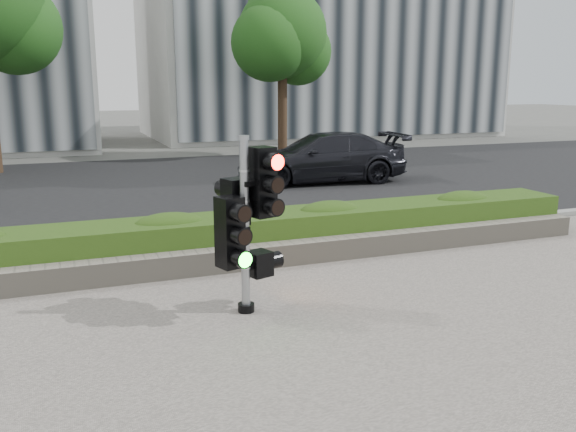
# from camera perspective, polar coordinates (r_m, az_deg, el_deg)

# --- Properties ---
(ground) EXTENTS (120.00, 120.00, 0.00)m
(ground) POSITION_cam_1_polar(r_m,az_deg,el_deg) (7.67, 1.62, -8.91)
(ground) COLOR #51514C
(ground) RESTS_ON ground
(sidewalk) EXTENTS (16.00, 11.00, 0.03)m
(sidewalk) POSITION_cam_1_polar(r_m,az_deg,el_deg) (5.66, 11.85, -17.18)
(sidewalk) COLOR #9E9389
(sidewalk) RESTS_ON ground
(road) EXTENTS (60.00, 13.00, 0.02)m
(road) POSITION_cam_1_polar(r_m,az_deg,el_deg) (17.05, -11.42, 2.73)
(road) COLOR black
(road) RESTS_ON ground
(curb) EXTENTS (60.00, 0.25, 0.12)m
(curb) POSITION_cam_1_polar(r_m,az_deg,el_deg) (10.49, -5.02, -2.75)
(curb) COLOR gray
(curb) RESTS_ON ground
(stone_wall) EXTENTS (12.00, 0.32, 0.34)m
(stone_wall) POSITION_cam_1_polar(r_m,az_deg,el_deg) (9.30, -2.89, -3.79)
(stone_wall) COLOR gray
(stone_wall) RESTS_ON sidewalk
(hedge) EXTENTS (12.00, 1.00, 0.68)m
(hedge) POSITION_cam_1_polar(r_m,az_deg,el_deg) (9.85, -4.08, -1.86)
(hedge) COLOR #557B25
(hedge) RESTS_ON sidewalk
(building_right) EXTENTS (18.00, 10.00, 12.00)m
(building_right) POSITION_cam_1_polar(r_m,az_deg,el_deg) (34.61, 2.63, 17.64)
(building_right) COLOR #B7B7B2
(building_right) RESTS_ON ground
(tree_right) EXTENTS (4.10, 3.58, 6.53)m
(tree_right) POSITION_cam_1_polar(r_m,az_deg,el_deg) (23.70, -0.62, 16.44)
(tree_right) COLOR black
(tree_right) RESTS_ON ground
(traffic_signal) EXTENTS (0.79, 0.67, 2.16)m
(traffic_signal) POSITION_cam_1_polar(r_m,az_deg,el_deg) (7.30, -4.02, -0.01)
(traffic_signal) COLOR black
(traffic_signal) RESTS_ON sidewalk
(car_dark) EXTENTS (4.96, 2.39, 1.39)m
(car_dark) POSITION_cam_1_polar(r_m,az_deg,el_deg) (17.39, 3.17, 5.49)
(car_dark) COLOR black
(car_dark) RESTS_ON road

